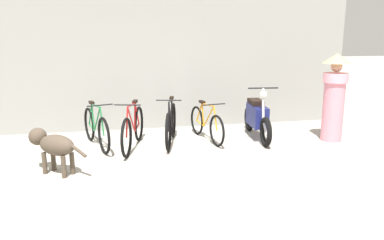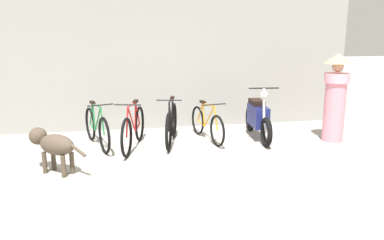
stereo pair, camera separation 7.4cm
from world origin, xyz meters
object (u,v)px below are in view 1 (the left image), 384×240
(stray_dog, at_px, (53,144))
(motorcycle, at_px, (257,117))
(person_in_robes, at_px, (334,94))
(bicycle_1, at_px, (133,129))
(bicycle_2, at_px, (171,125))
(bicycle_3, at_px, (206,124))
(bicycle_0, at_px, (96,128))

(stray_dog, bearing_deg, motorcycle, -123.54)
(person_in_robes, bearing_deg, bicycle_1, 20.22)
(motorcycle, bearing_deg, bicycle_2, -83.29)
(bicycle_2, bearing_deg, person_in_robes, 96.28)
(bicycle_2, height_order, motorcycle, motorcycle)
(bicycle_3, relative_size, motorcycle, 0.86)
(bicycle_3, xyz_separation_m, stray_dog, (-2.71, -1.34, 0.12))
(motorcycle, bearing_deg, person_in_robes, 77.60)
(bicycle_0, bearing_deg, person_in_robes, 66.44)
(bicycle_1, relative_size, stray_dog, 1.79)
(bicycle_3, height_order, motorcycle, motorcycle)
(bicycle_3, xyz_separation_m, motorcycle, (1.04, -0.07, 0.10))
(bicycle_1, bearing_deg, stray_dog, -34.64)
(bicycle_1, xyz_separation_m, bicycle_3, (1.46, 0.29, -0.04))
(bicycle_3, distance_m, stray_dog, 3.02)
(bicycle_0, relative_size, bicycle_3, 1.04)
(bicycle_1, relative_size, bicycle_3, 1.10)
(stray_dog, relative_size, person_in_robes, 0.55)
(bicycle_0, xyz_separation_m, person_in_robes, (4.57, -0.49, 0.58))
(bicycle_0, relative_size, bicycle_2, 0.99)
(motorcycle, bearing_deg, stray_dog, -65.57)
(bicycle_1, bearing_deg, bicycle_3, 116.34)
(bicycle_2, height_order, person_in_robes, person_in_robes)
(bicycle_0, distance_m, motorcycle, 3.17)
(bicycle_1, relative_size, motorcycle, 0.94)
(bicycle_2, distance_m, motorcycle, 1.77)
(bicycle_1, height_order, bicycle_2, bicycle_2)
(bicycle_3, bearing_deg, person_in_robes, 67.22)
(bicycle_0, relative_size, motorcycle, 0.90)
(bicycle_3, bearing_deg, motorcycle, 75.60)
(bicycle_1, height_order, stray_dog, bicycle_1)
(bicycle_0, distance_m, bicycle_3, 2.13)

